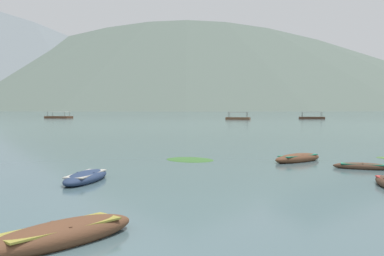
{
  "coord_description": "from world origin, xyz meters",
  "views": [
    {
      "loc": [
        2.95,
        -7.73,
        3.3
      ],
      "look_at": [
        3.35,
        57.29,
        0.51
      ],
      "focal_mm": 41.49,
      "sensor_mm": 36.0,
      "label": 1
    }
  ],
  "objects_px": {
    "rowboat_1": "(298,158)",
    "ferry_2": "(312,118)",
    "rowboat_2": "(363,166)",
    "rowboat_3": "(61,235)",
    "ferry_1": "(59,117)",
    "rowboat_0": "(86,177)",
    "ferry_0": "(238,118)"
  },
  "relations": [
    {
      "from": "rowboat_0",
      "to": "rowboat_3",
      "type": "bearing_deg",
      "value": -80.4
    },
    {
      "from": "rowboat_1",
      "to": "rowboat_3",
      "type": "height_order",
      "value": "rowboat_3"
    },
    {
      "from": "ferry_0",
      "to": "ferry_2",
      "type": "distance_m",
      "value": 26.8
    },
    {
      "from": "rowboat_1",
      "to": "ferry_2",
      "type": "relative_size",
      "value": 0.46
    },
    {
      "from": "rowboat_0",
      "to": "ferry_2",
      "type": "height_order",
      "value": "ferry_2"
    },
    {
      "from": "rowboat_0",
      "to": "ferry_0",
      "type": "xyz_separation_m",
      "value": [
        19.97,
        118.17,
        0.27
      ]
    },
    {
      "from": "rowboat_1",
      "to": "ferry_1",
      "type": "relative_size",
      "value": 0.38
    },
    {
      "from": "rowboat_1",
      "to": "ferry_1",
      "type": "bearing_deg",
      "value": 112.23
    },
    {
      "from": "rowboat_2",
      "to": "ferry_1",
      "type": "relative_size",
      "value": 0.31
    },
    {
      "from": "rowboat_0",
      "to": "ferry_0",
      "type": "bearing_deg",
      "value": 80.41
    },
    {
      "from": "rowboat_1",
      "to": "ferry_0",
      "type": "height_order",
      "value": "ferry_0"
    },
    {
      "from": "rowboat_1",
      "to": "rowboat_2",
      "type": "bearing_deg",
      "value": -52.07
    },
    {
      "from": "rowboat_1",
      "to": "rowboat_2",
      "type": "xyz_separation_m",
      "value": [
        2.72,
        -3.49,
        -0.06
      ]
    },
    {
      "from": "rowboat_1",
      "to": "ferry_2",
      "type": "distance_m",
      "value": 123.71
    },
    {
      "from": "rowboat_2",
      "to": "ferry_0",
      "type": "distance_m",
      "value": 114.24
    },
    {
      "from": "rowboat_3",
      "to": "rowboat_1",
      "type": "bearing_deg",
      "value": 59.52
    },
    {
      "from": "rowboat_2",
      "to": "rowboat_3",
      "type": "height_order",
      "value": "rowboat_3"
    },
    {
      "from": "ferry_1",
      "to": "rowboat_2",
      "type": "bearing_deg",
      "value": -67.31
    },
    {
      "from": "rowboat_2",
      "to": "ferry_1",
      "type": "distance_m",
      "value": 146.32
    },
    {
      "from": "rowboat_0",
      "to": "rowboat_2",
      "type": "bearing_deg",
      "value": 15.91
    },
    {
      "from": "rowboat_0",
      "to": "rowboat_1",
      "type": "bearing_deg",
      "value": 33.17
    },
    {
      "from": "ferry_1",
      "to": "ferry_2",
      "type": "distance_m",
      "value": 88.48
    },
    {
      "from": "rowboat_0",
      "to": "rowboat_3",
      "type": "distance_m",
      "value": 9.53
    },
    {
      "from": "rowboat_2",
      "to": "rowboat_3",
      "type": "distance_m",
      "value": 18.51
    },
    {
      "from": "rowboat_1",
      "to": "rowboat_3",
      "type": "relative_size",
      "value": 0.98
    },
    {
      "from": "rowboat_3",
      "to": "ferry_2",
      "type": "bearing_deg",
      "value": 72.13
    },
    {
      "from": "rowboat_2",
      "to": "rowboat_3",
      "type": "xyz_separation_m",
      "value": [
        -12.7,
        -13.47,
        0.08
      ]
    },
    {
      "from": "ferry_2",
      "to": "rowboat_1",
      "type": "bearing_deg",
      "value": -105.88
    },
    {
      "from": "ferry_1",
      "to": "ferry_2",
      "type": "xyz_separation_m",
      "value": [
        87.59,
        -12.51,
        0.0
      ]
    },
    {
      "from": "rowboat_0",
      "to": "ferry_2",
      "type": "relative_size",
      "value": 0.48
    },
    {
      "from": "rowboat_1",
      "to": "ferry_0",
      "type": "xyz_separation_m",
      "value": [
        8.4,
        110.61,
        0.25
      ]
    },
    {
      "from": "rowboat_0",
      "to": "rowboat_2",
      "type": "relative_size",
      "value": 1.25
    }
  ]
}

